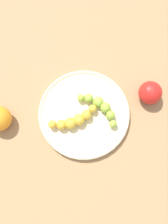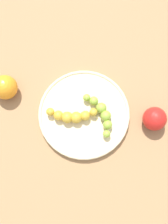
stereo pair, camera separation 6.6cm
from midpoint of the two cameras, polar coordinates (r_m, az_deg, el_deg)
ground_plane at (r=0.78m, az=2.38°, el=-1.10°), size 2.40×2.40×0.00m
fruit_bowl at (r=0.76m, az=2.42°, el=-0.91°), size 0.28×0.28×0.02m
banana_spotted at (r=0.74m, az=-0.35°, el=-1.39°), size 0.11×0.13×0.04m
banana_green at (r=0.74m, az=6.55°, el=-0.67°), size 0.08×0.14×0.03m
apple_red at (r=0.78m, az=18.34°, el=-1.95°), size 0.07×0.07×0.07m
orange_fruit at (r=0.79m, az=-15.59°, el=5.11°), size 0.08×0.08×0.08m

